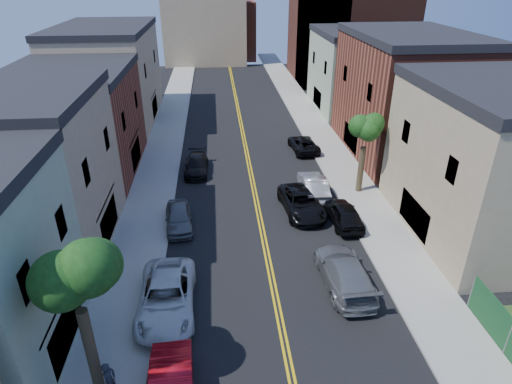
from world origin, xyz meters
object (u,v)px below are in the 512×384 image
object	(u,v)px
grey_car_left	(179,218)
dark_car_right_far	(303,144)
grey_car_right	(345,272)
pedestrian_left	(110,381)
white_pickup	(167,297)
black_car_left	(196,165)
black_car_right	(344,214)
black_suv_lane	(302,203)
silver_car_right	(313,186)

from	to	relation	value
grey_car_left	dark_car_right_far	distance (m)	16.51
grey_car_right	pedestrian_left	size ratio (longest dim) A/B	3.21
white_pickup	grey_car_right	bearing A→B (deg)	6.16
white_pickup	dark_car_right_far	world-z (taller)	white_pickup
black_car_left	grey_car_left	bearing A→B (deg)	-95.06
black_car_right	pedestrian_left	distance (m)	17.66
black_car_left	pedestrian_left	distance (m)	21.60
white_pickup	black_suv_lane	distance (m)	12.44
silver_car_right	dark_car_right_far	bearing A→B (deg)	-95.37
grey_car_left	black_car_left	world-z (taller)	grey_car_left
silver_car_right	pedestrian_left	size ratio (longest dim) A/B	2.72
dark_car_right_far	pedestrian_left	bearing A→B (deg)	59.04
white_pickup	grey_car_right	xyz separation A→B (m)	(9.30, 1.10, 0.00)
black_car_left	silver_car_right	xyz separation A→B (m)	(8.83, -4.97, 0.13)
black_car_right	silver_car_right	xyz separation A→B (m)	(-1.17, 4.20, 0.04)
black_car_left	black_suv_lane	size ratio (longest dim) A/B	0.86
grey_car_left	black_suv_lane	bearing A→B (deg)	2.11
dark_car_right_far	grey_car_left	bearing A→B (deg)	44.83
silver_car_right	dark_car_right_far	distance (m)	8.98
dark_car_right_far	silver_car_right	bearing A→B (deg)	79.05
black_car_right	white_pickup	bearing A→B (deg)	31.27
black_car_left	black_suv_lane	distance (m)	10.54
white_pickup	grey_car_right	distance (m)	9.37
black_car_right	dark_car_right_far	world-z (taller)	black_car_right
dark_car_right_far	black_suv_lane	xyz separation A→B (m)	(-2.32, -11.37, 0.09)
grey_car_left	black_suv_lane	distance (m)	8.49
black_car_right	black_suv_lane	xyz separation A→B (m)	(-2.50, 1.77, -0.01)
grey_car_left	silver_car_right	world-z (taller)	silver_car_right
grey_car_left	black_car_right	xyz separation A→B (m)	(10.91, -0.58, 0.04)
pedestrian_left	grey_car_right	bearing A→B (deg)	-43.25
black_car_right	silver_car_right	world-z (taller)	silver_car_right
white_pickup	grey_car_left	xyz separation A→B (m)	(0.09, 7.89, -0.11)
grey_car_right	grey_car_left	bearing A→B (deg)	-37.80
grey_car_right	black_car_right	size ratio (longest dim) A/B	1.29
white_pickup	black_car_left	xyz separation A→B (m)	(1.00, 16.49, -0.15)
white_pickup	silver_car_right	size ratio (longest dim) A/B	1.22
grey_car_right	dark_car_right_far	xyz separation A→B (m)	(1.52, 19.34, -0.17)
black_car_right	silver_car_right	size ratio (longest dim) A/B	0.91
white_pickup	pedestrian_left	distance (m)	5.23
black_car_left	pedestrian_left	bearing A→B (deg)	-96.27
dark_car_right_far	black_suv_lane	distance (m)	11.60
grey_car_right	black_car_right	xyz separation A→B (m)	(1.70, 6.21, -0.07)
pedestrian_left	silver_car_right	bearing A→B (deg)	-17.04
black_car_left	white_pickup	bearing A→B (deg)	-92.49
pedestrian_left	grey_car_left	bearing A→B (deg)	9.98
black_suv_lane	dark_car_right_far	bearing A→B (deg)	73.40
grey_car_left	silver_car_right	bearing A→B (deg)	14.50
grey_car_left	black_car_right	size ratio (longest dim) A/B	0.95
silver_car_right	pedestrian_left	world-z (taller)	pedestrian_left
black_car_left	pedestrian_left	world-z (taller)	pedestrian_left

